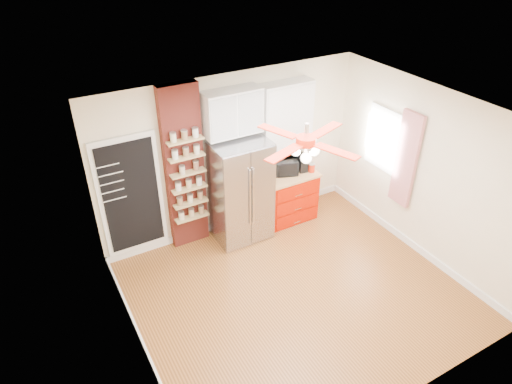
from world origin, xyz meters
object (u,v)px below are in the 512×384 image
toaster_oven (283,167)px  pantry_jar_oats (182,170)px  fridge (240,191)px  red_cabinet (288,196)px  canister_left (312,168)px  ceiling_fan (306,141)px  coffee_maker (302,162)px

toaster_oven → pantry_jar_oats: bearing=-161.3°
fridge → pantry_jar_oats: fridge is taller
fridge → red_cabinet: bearing=3.0°
canister_left → ceiling_fan: bearing=-129.9°
ceiling_fan → canister_left: bearing=50.1°
ceiling_fan → canister_left: 2.48m
red_cabinet → coffee_maker: (0.25, -0.01, 0.60)m
red_cabinet → ceiling_fan: size_ratio=0.67×
toaster_oven → red_cabinet: bearing=-13.5°
red_cabinet → toaster_oven: toaster_oven is taller
fridge → ceiling_fan: size_ratio=1.25×
red_cabinet → coffee_maker: coffee_maker is taller
canister_left → pantry_jar_oats: (-2.23, 0.22, 0.46)m
ceiling_fan → pantry_jar_oats: ceiling_fan is taller
red_cabinet → ceiling_fan: bearing=-118.7°
toaster_oven → canister_left: 0.50m
ceiling_fan → toaster_oven: size_ratio=3.01×
fridge → pantry_jar_oats: (-0.89, 0.13, 0.56)m
toaster_oven → pantry_jar_oats: size_ratio=3.68×
red_cabinet → ceiling_fan: (-0.92, -1.68, 1.97)m
coffee_maker → canister_left: (0.12, -0.12, -0.08)m
fridge → coffee_maker: 1.23m
pantry_jar_oats → canister_left: bearing=-5.5°
canister_left → pantry_jar_oats: pantry_jar_oats is taller
red_cabinet → coffee_maker: size_ratio=3.05×
ceiling_fan → pantry_jar_oats: (-0.94, 1.76, -0.99)m
red_cabinet → toaster_oven: bearing=146.9°
red_cabinet → coffee_maker: 0.65m
ceiling_fan → toaster_oven: 2.38m
fridge → ceiling_fan: ceiling_fan is taller
red_cabinet → pantry_jar_oats: (-1.86, 0.08, 0.98)m
ceiling_fan → pantry_jar_oats: 2.23m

